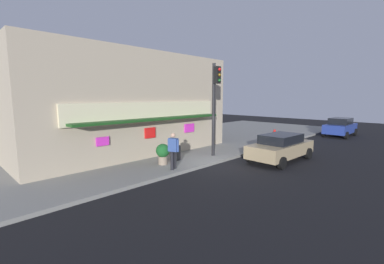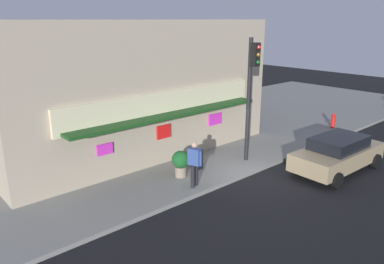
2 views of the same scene
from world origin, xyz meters
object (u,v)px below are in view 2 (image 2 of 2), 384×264
(fire_hydrant, at_px, (333,121))
(pedestrian, at_px, (194,162))
(parked_car_tan, at_px, (338,153))
(potted_plant_by_doorway, at_px, (181,162))
(trash_can, at_px, (197,159))
(traffic_light, at_px, (251,85))

(fire_hydrant, height_order, pedestrian, pedestrian)
(fire_hydrant, height_order, parked_car_tan, parked_car_tan)
(pedestrian, relative_size, potted_plant_by_doorway, 1.64)
(trash_can, relative_size, pedestrian, 0.45)
(fire_hydrant, relative_size, potted_plant_by_doorway, 0.80)
(traffic_light, height_order, potted_plant_by_doorway, traffic_light)
(trash_can, xyz_separation_m, potted_plant_by_doorway, (-1.11, -0.24, 0.22))
(fire_hydrant, height_order, trash_can, fire_hydrant)
(traffic_light, relative_size, fire_hydrant, 6.20)
(traffic_light, height_order, pedestrian, traffic_light)
(traffic_light, bearing_deg, pedestrian, -173.17)
(pedestrian, height_order, potted_plant_by_doorway, pedestrian)
(fire_hydrant, bearing_deg, pedestrian, -177.17)
(fire_hydrant, relative_size, pedestrian, 0.49)
(pedestrian, distance_m, parked_car_tan, 6.35)
(pedestrian, distance_m, potted_plant_by_doorway, 1.14)
(traffic_light, relative_size, trash_can, 6.75)
(pedestrian, bearing_deg, parked_car_tan, -24.35)
(potted_plant_by_doorway, bearing_deg, pedestrian, -101.34)
(parked_car_tan, bearing_deg, traffic_light, 125.61)
(potted_plant_by_doorway, height_order, parked_car_tan, parked_car_tan)
(parked_car_tan, bearing_deg, fire_hydrant, 29.84)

